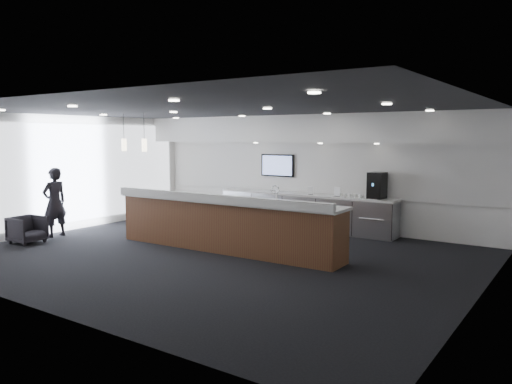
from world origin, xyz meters
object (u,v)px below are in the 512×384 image
Objects in this scene: coffee_machine at (377,185)px; armchair at (27,230)px; service_counter at (225,224)px; lounge_guest at (55,202)px.

armchair is (-6.38, -5.24, -0.95)m from coffee_machine.
lounge_guest reaches higher than service_counter.
service_counter is 3.95m from coffee_machine.
coffee_machine is at bearing 55.24° from service_counter.
armchair is (-4.23, -2.00, -0.26)m from service_counter.
armchair is at bearing -137.10° from coffee_machine.
service_counter reaches higher than armchair.
service_counter is 8.57× the size of coffee_machine.
coffee_machine is at bearing -55.17° from armchair.
coffee_machine is 0.92× the size of armchair.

